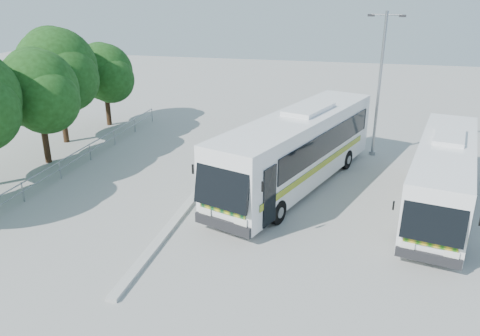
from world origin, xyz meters
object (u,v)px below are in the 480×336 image
(tree_far_c, at_px, (39,90))
(lamppost, at_px, (380,79))
(coach_adjacent, at_px, (443,174))
(tree_far_e, at_px, (105,72))
(coach_main, at_px, (297,148))
(tree_far_d, at_px, (58,68))

(tree_far_c, bearing_deg, lamppost, 17.62)
(coach_adjacent, bearing_deg, tree_far_e, 168.13)
(coach_adjacent, bearing_deg, coach_main, -178.62)
(tree_far_c, height_order, coach_adjacent, tree_far_c)
(tree_far_c, distance_m, lamppost, 19.20)
(tree_far_e, height_order, lamppost, lamppost)
(tree_far_c, bearing_deg, coach_adjacent, -3.58)
(tree_far_e, height_order, coach_main, tree_far_e)
(tree_far_c, distance_m, tree_far_d, 3.93)
(coach_adjacent, bearing_deg, lamppost, 123.07)
(tree_far_c, bearing_deg, tree_far_e, 93.54)
(tree_far_e, bearing_deg, tree_far_c, -86.46)
(tree_far_c, distance_m, coach_adjacent, 21.25)
(coach_adjacent, height_order, lamppost, lamppost)
(lamppost, bearing_deg, coach_adjacent, -59.16)
(tree_far_d, xyz_separation_m, coach_main, (15.57, -3.77, -2.80))
(tree_far_c, relative_size, lamppost, 0.78)
(tree_far_e, xyz_separation_m, lamppost, (18.80, -2.39, 0.72))
(tree_far_c, height_order, coach_main, tree_far_c)
(tree_far_c, relative_size, coach_adjacent, 0.57)
(coach_main, bearing_deg, tree_far_e, 170.67)
(tree_far_c, bearing_deg, coach_main, -0.29)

